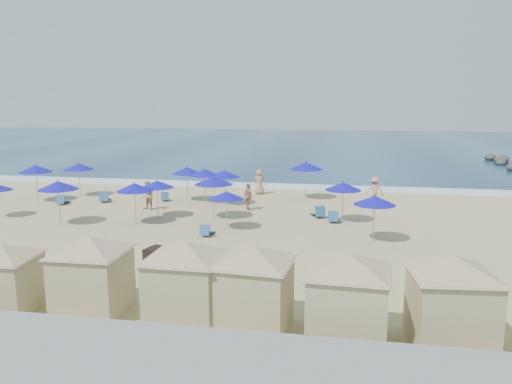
# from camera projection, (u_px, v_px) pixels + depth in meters

# --- Properties ---
(ground) EXTENTS (160.00, 160.00, 0.00)m
(ground) POSITION_uv_depth(u_px,v_px,m) (194.00, 237.00, 24.98)
(ground) COLOR tan
(ground) RESTS_ON ground
(ocean) EXTENTS (160.00, 80.00, 0.06)m
(ocean) POSITION_uv_depth(u_px,v_px,m) (299.00, 144.00, 78.21)
(ocean) COLOR navy
(ocean) RESTS_ON ground
(surf_line) EXTENTS (160.00, 2.50, 0.08)m
(surf_line) POSITION_uv_depth(u_px,v_px,m) (252.00, 186.00, 39.97)
(surf_line) COLOR white
(surf_line) RESTS_ON ground
(seawall) EXTENTS (160.00, 6.10, 1.22)m
(seawall) POSITION_uv_depth(u_px,v_px,m) (24.00, 361.00, 11.80)
(seawall) COLOR gray
(seawall) RESTS_ON ground
(trash_bin) EXTENTS (1.09, 1.09, 0.88)m
(trash_bin) POSITION_uv_depth(u_px,v_px,m) (158.00, 259.00, 20.11)
(trash_bin) COLOR black
(trash_bin) RESTS_ON ground
(cabana_0) EXTENTS (4.04, 4.04, 2.55)m
(cabana_0) POSITION_uv_depth(u_px,v_px,m) (3.00, 270.00, 15.74)
(cabana_0) COLOR tan
(cabana_0) RESTS_ON ground
(cabana_1) EXTENTS (4.44, 4.44, 2.78)m
(cabana_1) POSITION_uv_depth(u_px,v_px,m) (92.00, 265.00, 15.74)
(cabana_1) COLOR tan
(cabana_1) RESTS_ON ground
(cabana_2) EXTENTS (4.54, 4.54, 2.85)m
(cabana_2) POSITION_uv_depth(u_px,v_px,m) (185.00, 272.00, 15.02)
(cabana_2) COLOR tan
(cabana_2) RESTS_ON ground
(cabana_3) EXTENTS (4.48, 4.48, 2.82)m
(cabana_3) POSITION_uv_depth(u_px,v_px,m) (254.00, 277.00, 14.66)
(cabana_3) COLOR tan
(cabana_3) RESTS_ON ground
(cabana_4) EXTENTS (4.60, 4.60, 2.89)m
(cabana_4) POSITION_uv_depth(u_px,v_px,m) (348.00, 287.00, 13.71)
(cabana_4) COLOR tan
(cabana_4) RESTS_ON ground
(cabana_5) EXTENTS (4.52, 4.52, 2.85)m
(cabana_5) POSITION_uv_depth(u_px,v_px,m) (452.00, 290.00, 13.58)
(cabana_5) COLOR tan
(cabana_5) RESTS_ON ground
(umbrella_0) EXTENTS (2.27, 2.27, 2.59)m
(umbrella_0) POSITION_uv_depth(u_px,v_px,m) (35.00, 169.00, 33.40)
(umbrella_0) COLOR #A5A8AD
(umbrella_0) RESTS_ON ground
(umbrella_2) EXTENTS (2.16, 2.16, 2.45)m
(umbrella_2) POSITION_uv_depth(u_px,v_px,m) (79.00, 167.00, 35.41)
(umbrella_2) COLOR #A5A8AD
(umbrella_2) RESTS_ON ground
(umbrella_3) EXTENTS (2.21, 2.21, 2.52)m
(umbrella_3) POSITION_uv_depth(u_px,v_px,m) (58.00, 185.00, 27.15)
(umbrella_3) COLOR #A5A8AD
(umbrella_3) RESTS_ON ground
(umbrella_4) EXTENTS (2.12, 2.12, 2.41)m
(umbrella_4) POSITION_uv_depth(u_px,v_px,m) (187.00, 170.00, 33.67)
(umbrella_4) COLOR #A5A8AD
(umbrella_4) RESTS_ON ground
(umbrella_5) EXTENTS (2.28, 2.28, 2.59)m
(umbrella_5) POSITION_uv_depth(u_px,v_px,m) (214.00, 180.00, 28.47)
(umbrella_5) COLOR #A5A8AD
(umbrella_5) RESTS_ON ground
(umbrella_6) EXTENTS (2.01, 2.01, 2.28)m
(umbrella_6) POSITION_uv_depth(u_px,v_px,m) (157.00, 184.00, 28.80)
(umbrella_6) COLOR #A5A8AD
(umbrella_6) RESTS_ON ground
(umbrella_7) EXTENTS (2.09, 2.09, 2.38)m
(umbrella_7) POSITION_uv_depth(u_px,v_px,m) (224.00, 174.00, 32.33)
(umbrella_7) COLOR #A5A8AD
(umbrella_7) RESTS_ON ground
(umbrella_8) EXTENTS (1.87, 1.87, 2.13)m
(umbrella_8) POSITION_uv_depth(u_px,v_px,m) (227.00, 195.00, 26.12)
(umbrella_8) COLOR #A5A8AD
(umbrella_8) RESTS_ON ground
(umbrella_9) EXTENTS (2.36, 2.36, 2.68)m
(umbrella_9) POSITION_uv_depth(u_px,v_px,m) (306.00, 166.00, 34.23)
(umbrella_9) COLOR #A5A8AD
(umbrella_9) RESTS_ON ground
(umbrella_10) EXTENTS (2.07, 2.07, 2.35)m
(umbrella_10) POSITION_uv_depth(u_px,v_px,m) (343.00, 186.00, 27.69)
(umbrella_10) COLOR #A5A8AD
(umbrella_10) RESTS_ON ground
(umbrella_11) EXTENTS (2.06, 2.06, 2.35)m
(umbrella_11) POSITION_uv_depth(u_px,v_px,m) (375.00, 200.00, 23.79)
(umbrella_11) COLOR #A5A8AD
(umbrella_11) RESTS_ON ground
(umbrella_12) EXTENTS (2.08, 2.08, 2.37)m
(umbrella_12) POSITION_uv_depth(u_px,v_px,m) (204.00, 172.00, 33.06)
(umbrella_12) COLOR #A5A8AD
(umbrella_12) RESTS_ON ground
(umbrella_13) EXTENTS (2.09, 2.09, 2.38)m
(umbrella_13) POSITION_uv_depth(u_px,v_px,m) (134.00, 187.00, 27.27)
(umbrella_13) COLOR #A5A8AD
(umbrella_13) RESTS_ON ground
(beach_chair_0) EXTENTS (0.77, 1.35, 0.70)m
(beach_chair_0) POSITION_uv_depth(u_px,v_px,m) (62.00, 201.00, 32.84)
(beach_chair_0) COLOR #26578D
(beach_chair_0) RESTS_ON ground
(beach_chair_1) EXTENTS (1.06, 1.51, 0.76)m
(beach_chair_1) POSITION_uv_depth(u_px,v_px,m) (105.00, 198.00, 33.65)
(beach_chair_1) COLOR #26578D
(beach_chair_1) RESTS_ON ground
(beach_chair_2) EXTENTS (0.95, 1.29, 0.65)m
(beach_chair_2) POSITION_uv_depth(u_px,v_px,m) (165.00, 197.00, 34.07)
(beach_chair_2) COLOR #26578D
(beach_chair_2) RESTS_ON ground
(beach_chair_3) EXTENTS (0.57, 1.18, 0.64)m
(beach_chair_3) POSITION_uv_depth(u_px,v_px,m) (207.00, 231.00, 25.18)
(beach_chair_3) COLOR #26578D
(beach_chair_3) RESTS_ON ground
(beach_chair_4) EXTENTS (1.03, 1.47, 0.74)m
(beach_chair_4) POSITION_uv_depth(u_px,v_px,m) (318.00, 213.00, 29.20)
(beach_chair_4) COLOR #26578D
(beach_chair_4) RESTS_ON ground
(beach_chair_5) EXTENTS (0.64, 1.33, 0.71)m
(beach_chair_5) POSITION_uv_depth(u_px,v_px,m) (334.00, 218.00, 28.03)
(beach_chair_5) COLOR #26578D
(beach_chair_5) RESTS_ON ground
(beachgoer_0) EXTENTS (1.08, 0.98, 1.82)m
(beachgoer_0) POSITION_uv_depth(u_px,v_px,m) (148.00, 196.00, 31.04)
(beachgoer_0) COLOR tan
(beachgoer_0) RESTS_ON ground
(beachgoer_1) EXTENTS (0.92, 1.05, 1.70)m
(beachgoer_1) POSITION_uv_depth(u_px,v_px,m) (248.00, 197.00, 31.01)
(beachgoer_1) COLOR tan
(beachgoer_1) RESTS_ON ground
(beachgoer_2) EXTENTS (1.18, 0.68, 1.83)m
(beachgoer_2) POSITION_uv_depth(u_px,v_px,m) (374.00, 191.00, 32.74)
(beachgoer_2) COLOR tan
(beachgoer_2) RESTS_ON ground
(beachgoer_3) EXTENTS (0.99, 0.73, 1.85)m
(beachgoer_3) POSITION_uv_depth(u_px,v_px,m) (260.00, 182.00, 36.33)
(beachgoer_3) COLOR tan
(beachgoer_3) RESTS_ON ground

